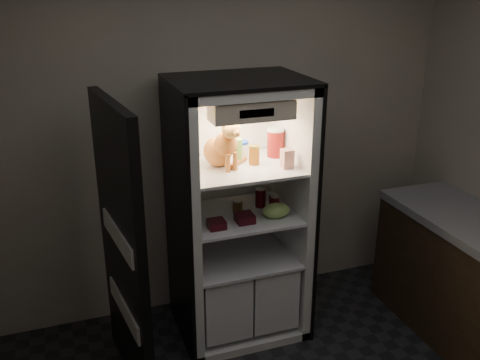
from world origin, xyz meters
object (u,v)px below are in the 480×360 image
object	(u,v)px
salsa_jar	(254,155)
soda_can_c	(275,204)
mayo_tub	(242,150)
cream_carton	(287,159)
tabby_cat	(222,147)
soda_can_b	(273,201)
refrigerator	(237,229)
grape_bag	(276,210)
pepper_jar	(275,143)
berry_box_right	(245,218)
condiment_jar	(238,206)
berry_box_left	(216,224)
parmesan_shaker	(237,151)
soda_can_a	(261,198)

from	to	relation	value
salsa_jar	soda_can_c	xyz separation A→B (m)	(0.14, -0.05, -0.36)
mayo_tub	cream_carton	world-z (taller)	mayo_tub
tabby_cat	soda_can_b	distance (m)	0.57
refrigerator	grape_bag	xyz separation A→B (m)	(0.21, -0.20, 0.20)
pepper_jar	soda_can_b	distance (m)	0.41
salsa_jar	berry_box_right	world-z (taller)	salsa_jar
cream_carton	condiment_jar	world-z (taller)	cream_carton
cream_carton	berry_box_left	distance (m)	0.64
refrigerator	grape_bag	bearing A→B (deg)	-43.71
soda_can_b	condiment_jar	size ratio (longest dim) A/B	1.15
mayo_tub	salsa_jar	bearing A→B (deg)	-72.43
salsa_jar	soda_can_b	distance (m)	0.39
berry_box_left	pepper_jar	bearing A→B (deg)	27.75
soda_can_c	condiment_jar	distance (m)	0.26
parmesan_shaker	grape_bag	distance (m)	0.48
tabby_cat	berry_box_left	size ratio (longest dim) A/B	3.38
grape_bag	berry_box_right	world-z (taller)	grape_bag
soda_can_c	condiment_jar	world-z (taller)	soda_can_c
cream_carton	soda_can_c	xyz separation A→B (m)	(-0.04, 0.09, -0.36)
pepper_jar	berry_box_right	bearing A→B (deg)	-141.60
pepper_jar	soda_can_c	distance (m)	0.43
pepper_jar	berry_box_right	world-z (taller)	pepper_jar
tabby_cat	parmesan_shaker	bearing A→B (deg)	-2.21
pepper_jar	soda_can_b	xyz separation A→B (m)	(-0.05, -0.11, -0.40)
condiment_jar	soda_can_a	bearing A→B (deg)	12.29
pepper_jar	cream_carton	world-z (taller)	pepper_jar
parmesan_shaker	condiment_jar	size ratio (longest dim) A/B	1.80
pepper_jar	soda_can_c	xyz separation A→B (m)	(-0.06, -0.16, -0.39)
grape_bag	mayo_tub	bearing A→B (deg)	119.19
refrigerator	condiment_jar	distance (m)	0.20
grape_bag	soda_can_c	bearing A→B (deg)	73.51
tabby_cat	soda_can_a	bearing A→B (deg)	-10.80
soda_can_b	berry_box_right	xyz separation A→B (m)	(-0.27, -0.15, -0.03)
condiment_jar	berry_box_left	distance (m)	0.29
soda_can_c	berry_box_left	world-z (taller)	soda_can_c
soda_can_c	soda_can_a	bearing A→B (deg)	118.54
soda_can_a	condiment_jar	xyz separation A→B (m)	(-0.19, -0.04, -0.02)
pepper_jar	soda_can_b	size ratio (longest dim) A/B	1.85
salsa_jar	soda_can_a	distance (m)	0.36
parmesan_shaker	berry_box_right	size ratio (longest dim) A/B	1.45
tabby_cat	mayo_tub	size ratio (longest dim) A/B	2.88
salsa_jar	parmesan_shaker	bearing A→B (deg)	149.40
refrigerator	cream_carton	xyz separation A→B (m)	(0.28, -0.20, 0.56)
soda_can_b	soda_can_a	bearing A→B (deg)	140.10
soda_can_b	condiment_jar	xyz separation A→B (m)	(-0.26, 0.02, -0.01)
refrigerator	tabby_cat	bearing A→B (deg)	-162.20
tabby_cat	soda_can_c	xyz separation A→B (m)	(0.36, -0.07, -0.43)
cream_carton	soda_can_a	xyz separation A→B (m)	(-0.10, 0.20, -0.34)
soda_can_c	condiment_jar	xyz separation A→B (m)	(-0.25, 0.07, -0.01)
soda_can_b	condiment_jar	distance (m)	0.26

